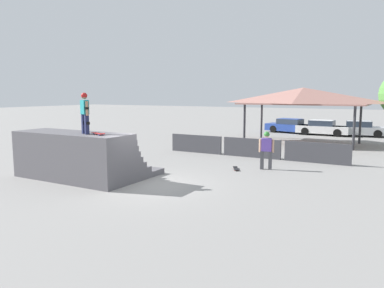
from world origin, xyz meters
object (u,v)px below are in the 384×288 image
object	(u,v)px
parked_car_blue	(291,126)
parked_car_white	(323,128)
skater_on_deck	(85,110)
parked_car_silver	(360,129)
skateboard_on_ground	(236,168)
bystander_walking	(266,147)
skateboard_on_deck	(98,133)

from	to	relation	value
parked_car_blue	parked_car_white	distance (m)	2.87
skater_on_deck	parked_car_silver	distance (m)	24.41
skater_on_deck	parked_car_white	distance (m)	23.13
skateboard_on_ground	parked_car_silver	bearing A→B (deg)	-39.72
parked_car_blue	parked_car_silver	bearing A→B (deg)	11.70
skater_on_deck	bystander_walking	distance (m)	8.24
parked_car_blue	parked_car_white	bearing A→B (deg)	1.71
skater_on_deck	parked_car_blue	size ratio (longest dim) A/B	0.34
skateboard_on_ground	bystander_walking	bearing A→B (deg)	-86.46
parked_car_white	bystander_walking	bearing A→B (deg)	-86.63
parked_car_white	parked_car_silver	size ratio (longest dim) A/B	0.99
bystander_walking	parked_car_silver	distance (m)	17.21
parked_car_blue	parked_car_silver	xyz separation A→B (m)	(5.68, 0.11, -0.00)
parked_car_white	skateboard_on_deck	bearing A→B (deg)	-98.81
skateboard_on_deck	parked_car_white	world-z (taller)	skateboard_on_deck
bystander_walking	parked_car_silver	bearing A→B (deg)	-113.62
skater_on_deck	bystander_walking	world-z (taller)	skater_on_deck
bystander_walking	parked_car_blue	distance (m)	17.26
bystander_walking	parked_car_silver	size ratio (longest dim) A/B	0.41
skater_on_deck	parked_car_blue	world-z (taller)	skater_on_deck
skateboard_on_ground	parked_car_white	distance (m)	17.26
skateboard_on_deck	parked_car_blue	size ratio (longest dim) A/B	0.18
skateboard_on_ground	skateboard_on_deck	bearing A→B (deg)	118.36
bystander_walking	parked_car_white	xyz separation A→B (m)	(-0.50, 16.49, -0.44)
skater_on_deck	parked_car_blue	xyz separation A→B (m)	(2.00, 22.95, -2.26)
skateboard_on_deck	parked_car_silver	xyz separation A→B (m)	(6.99, 23.08, -1.40)
parked_car_blue	parked_car_silver	distance (m)	5.68
bystander_walking	parked_car_silver	world-z (taller)	bystander_walking
bystander_walking	parked_car_blue	size ratio (longest dim) A/B	0.38
skateboard_on_deck	parked_car_white	distance (m)	22.94
skater_on_deck	skateboard_on_ground	distance (m)	7.26
skateboard_on_deck	parked_car_blue	bearing A→B (deg)	108.06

